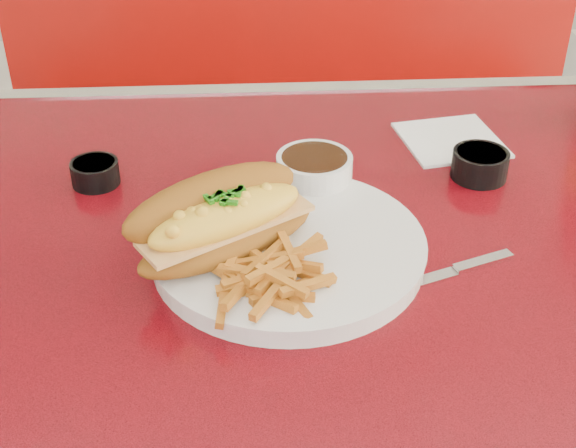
{
  "coord_description": "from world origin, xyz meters",
  "views": [
    {
      "loc": [
        -0.1,
        -0.66,
        1.25
      ],
      "look_at": [
        -0.07,
        -0.01,
        0.81
      ],
      "focal_mm": 50.0,
      "sensor_mm": 36.0,
      "label": 1
    }
  ],
  "objects": [
    {
      "name": "sauce_cup_left",
      "position": [
        -0.28,
        0.15,
        0.79
      ],
      "size": [
        0.06,
        0.06,
        0.03
      ],
      "rotation": [
        0.0,
        0.0,
        0.04
      ],
      "color": "black",
      "rests_on": "diner_table"
    },
    {
      "name": "fries_pile",
      "position": [
        -0.1,
        -0.07,
        0.8
      ],
      "size": [
        0.11,
        0.1,
        0.03
      ],
      "primitive_type": null,
      "rotation": [
        0.0,
        0.0,
        0.04
      ],
      "color": "orange",
      "rests_on": "dinner_plate"
    },
    {
      "name": "knife",
      "position": [
        0.09,
        -0.05,
        0.77
      ],
      "size": [
        0.17,
        0.08,
        0.01
      ],
      "rotation": [
        0.0,
        0.0,
        0.36
      ],
      "color": "silver",
      "rests_on": "diner_table"
    },
    {
      "name": "diner_table",
      "position": [
        0.0,
        0.0,
        0.61
      ],
      "size": [
        1.23,
        0.83,
        0.77
      ],
      "color": "red",
      "rests_on": "ground"
    },
    {
      "name": "paper_napkin",
      "position": [
        0.15,
        0.23,
        0.77
      ],
      "size": [
        0.14,
        0.14,
        0.0
      ],
      "primitive_type": "cube",
      "rotation": [
        0.0,
        0.0,
        0.17
      ],
      "color": "white",
      "rests_on": "diner_table"
    },
    {
      "name": "mac_hoagie",
      "position": [
        -0.13,
        -0.02,
        0.82
      ],
      "size": [
        0.21,
        0.18,
        0.08
      ],
      "rotation": [
        0.0,
        0.0,
        0.56
      ],
      "color": "#915617",
      "rests_on": "dinner_plate"
    },
    {
      "name": "sauce_cup_right",
      "position": [
        0.17,
        0.14,
        0.79
      ],
      "size": [
        0.08,
        0.08,
        0.03
      ],
      "rotation": [
        0.0,
        0.0,
        0.21
      ],
      "color": "black",
      "rests_on": "diner_table"
    },
    {
      "name": "dinner_plate",
      "position": [
        -0.07,
        -0.01,
        0.78
      ],
      "size": [
        0.35,
        0.35,
        0.02
      ],
      "rotation": [
        0.0,
        0.0,
        0.34
      ],
      "color": "silver",
      "rests_on": "diner_table"
    },
    {
      "name": "gravy_ramekin",
      "position": [
        -0.03,
        0.11,
        0.8
      ],
      "size": [
        0.11,
        0.11,
        0.05
      ],
      "rotation": [
        0.0,
        0.0,
        -0.37
      ],
      "color": "silver",
      "rests_on": "diner_table"
    },
    {
      "name": "fork",
      "position": [
        -0.02,
        -0.03,
        0.79
      ],
      "size": [
        0.09,
        0.15,
        0.0
      ],
      "rotation": [
        0.0,
        0.0,
        2.08
      ],
      "color": "silver",
      "rests_on": "dinner_plate"
    },
    {
      "name": "booth_bench_far",
      "position": [
        0.0,
        0.81,
        0.29
      ],
      "size": [
        1.2,
        0.51,
        0.9
      ],
      "color": "#990F0A",
      "rests_on": "ground"
    }
  ]
}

